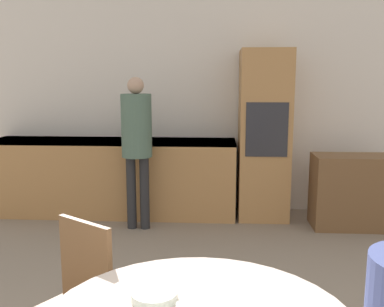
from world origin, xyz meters
TOP-DOWN VIEW (x-y plane):
  - wall_back at (0.00, 4.98)m, footprint 6.67×0.05m
  - kitchen_counter at (-1.02, 4.63)m, footprint 2.93×0.60m
  - oven_unit at (0.78, 4.64)m, footprint 0.58×0.59m
  - sideboard at (1.77, 4.32)m, footprint 0.95×0.45m
  - chair_far_left at (-0.49, 1.61)m, footprint 0.55×0.55m
  - person_standing at (-0.63, 4.13)m, footprint 0.33×0.33m
  - bowl_near at (-0.01, 1.23)m, footprint 0.19×0.19m

SIDE VIEW (x-z plane):
  - sideboard at x=1.77m, z-range 0.00..0.81m
  - kitchen_counter at x=-1.02m, z-range 0.01..0.93m
  - chair_far_left at x=-0.49m, z-range 0.06..0.96m
  - bowl_near at x=-0.01m, z-range 0.74..0.78m
  - oven_unit at x=0.78m, z-range 0.00..1.97m
  - person_standing at x=-0.63m, z-range 0.20..1.86m
  - wall_back at x=0.00m, z-range 0.00..2.60m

